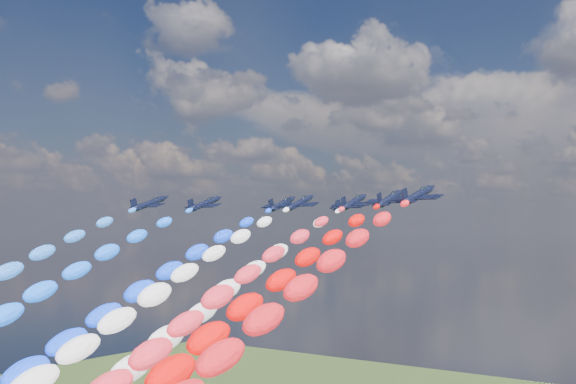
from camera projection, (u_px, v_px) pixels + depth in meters
The scene contains 13 objects.
jet_0 at pixel (149, 204), 161.59m from camera, with size 8.95×12.00×2.64m, color black, non-canonical shape.
jet_1 at pixel (204, 204), 163.57m from camera, with size 8.95×12.00×2.64m, color black, non-canonical shape.
jet_2 at pixel (282, 204), 163.92m from camera, with size 8.95×12.00×2.64m, color black, non-canonical shape.
trail_2 at pixel (87, 343), 119.35m from camera, with size 5.57×103.36×51.43m, color #123FFC, non-canonical shape.
jet_3 at pixel (300, 203), 156.63m from camera, with size 8.95×12.00×2.64m, color black, non-canonical shape.
trail_3 at pixel (99, 350), 112.05m from camera, with size 5.57×103.36×51.43m, color white, non-canonical shape.
jet_4 at pixel (349, 205), 167.04m from camera, with size 8.95×12.00×2.64m, color black, non-canonical shape.
trail_4 at pixel (184, 340), 122.46m from camera, with size 5.57×103.36×51.43m, color white, non-canonical shape.
jet_5 at pixel (354, 202), 152.69m from camera, with size 8.95×12.00×2.64m, color black, non-canonical shape.
trail_5 at pixel (168, 354), 108.12m from camera, with size 5.57×103.36×51.43m, color #EC293B, non-canonical shape.
jet_6 at pixel (390, 199), 137.54m from camera, with size 8.95×12.00×2.64m, color black, non-canonical shape.
trail_6 at pixel (191, 374), 92.97m from camera, with size 5.57×103.36×51.43m, color #ED0A07, non-canonical shape.
jet_7 at pixel (418, 195), 123.07m from camera, with size 8.95×12.00×2.64m, color black, non-canonical shape.
Camera 1 is at (88.92, -117.23, 105.51)m, focal length 45.23 mm.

